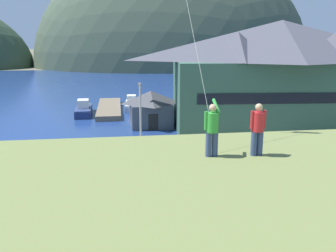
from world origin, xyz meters
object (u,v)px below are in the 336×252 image
(harbor_lodge, at_px, (280,72))
(parked_car_back_row_right, at_px, (116,208))
(parked_car_mid_row_near, at_px, (326,156))
(person_companion, at_px, (258,128))
(person_kite_flyer, at_px, (212,128))
(moored_boat_wharfside, at_px, (84,110))
(moored_boat_outer_mooring, at_px, (132,105))
(parking_light_pole, at_px, (140,118))
(parked_car_mid_row_center, at_px, (64,174))
(parked_car_front_row_red, at_px, (281,198))
(wharf_dock, at_px, (109,108))
(parked_car_back_row_left, at_px, (240,165))
(storage_shed_waterside, at_px, (151,108))

(harbor_lodge, distance_m, parked_car_back_row_right, 28.00)
(parked_car_mid_row_near, height_order, person_companion, person_companion)
(parked_car_back_row_right, distance_m, person_kite_flyer, 10.79)
(moored_boat_wharfside, distance_m, person_kite_flyer, 40.42)
(moored_boat_outer_mooring, relative_size, parking_light_pole, 0.87)
(moored_boat_wharfside, bearing_deg, harbor_lodge, -25.04)
(parked_car_mid_row_center, xyz_separation_m, parked_car_front_row_red, (13.34, -5.84, 0.00))
(wharf_dock, relative_size, moored_boat_outer_mooring, 2.46)
(moored_boat_wharfside, relative_size, parked_car_front_row_red, 1.54)
(harbor_lodge, distance_m, parked_car_front_row_red, 22.87)
(parked_car_back_row_left, height_order, parked_car_back_row_right, same)
(parked_car_front_row_red, relative_size, person_kite_flyer, 2.28)
(harbor_lodge, xyz_separation_m, parked_car_front_row_red, (-8.58, -20.50, -5.38))
(storage_shed_waterside, relative_size, moored_boat_outer_mooring, 0.91)
(harbor_lodge, xyz_separation_m, moored_boat_outer_mooring, (-16.14, 13.47, -5.72))
(parking_light_pole, bearing_deg, moored_boat_outer_mooring, 89.69)
(person_companion, bearing_deg, parked_car_mid_row_near, 52.05)
(moored_boat_outer_mooring, distance_m, parking_light_pole, 24.18)
(parked_car_back_row_left, bearing_deg, person_kite_flyer, -112.90)
(wharf_dock, distance_m, person_companion, 42.56)
(wharf_dock, relative_size, moored_boat_wharfside, 2.17)
(parked_car_back_row_right, relative_size, parking_light_pole, 0.65)
(parked_car_back_row_right, bearing_deg, wharf_dock, 91.78)
(parking_light_pole, bearing_deg, parked_car_back_row_left, -30.58)
(parked_car_front_row_red, bearing_deg, person_kite_flyer, -128.80)
(parked_car_back_row_left, xyz_separation_m, parked_car_back_row_right, (-9.15, -5.80, 0.00))
(moored_boat_wharfside, relative_size, parked_car_mid_row_near, 1.53)
(parked_car_mid_row_near, bearing_deg, moored_boat_outer_mooring, 118.36)
(parked_car_mid_row_near, bearing_deg, wharf_dock, 123.90)
(harbor_lodge, xyz_separation_m, parked_car_mid_row_center, (-21.91, -14.66, -5.38))
(parked_car_back_row_left, bearing_deg, parking_light_pole, 149.42)
(parked_car_back_row_right, bearing_deg, harbor_lodge, 48.21)
(wharf_dock, xyz_separation_m, moored_boat_wharfside, (-3.36, -2.36, 0.37))
(parked_car_back_row_left, bearing_deg, moored_boat_outer_mooring, 103.91)
(person_kite_flyer, xyz_separation_m, person_companion, (1.51, -0.10, -0.02))
(parked_car_mid_row_center, height_order, person_kite_flyer, person_kite_flyer)
(wharf_dock, xyz_separation_m, parking_light_pole, (3.08, -23.46, 3.60))
(moored_boat_wharfside, relative_size, person_kite_flyer, 3.52)
(wharf_dock, bearing_deg, parking_light_pole, -82.51)
(wharf_dock, distance_m, parking_light_pole, 23.94)
(moored_boat_outer_mooring, bearing_deg, wharf_dock, -171.18)
(harbor_lodge, distance_m, parked_car_back_row_left, 18.13)
(person_kite_flyer, bearing_deg, moored_boat_outer_mooring, 91.57)
(moored_boat_wharfside, distance_m, parking_light_pole, 22.30)
(parked_car_back_row_left, xyz_separation_m, person_kite_flyer, (-5.82, -13.79, 6.45))
(parking_light_pole, bearing_deg, person_kite_flyer, -85.92)
(parked_car_mid_row_near, xyz_separation_m, parking_light_pole, (-14.63, 2.90, 2.89))
(moored_boat_wharfside, distance_m, parked_car_back_row_left, 28.70)
(parked_car_front_row_red, xyz_separation_m, person_companion, (-4.90, -8.07, 6.43))
(person_companion, bearing_deg, parked_car_mid_row_center, 121.24)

